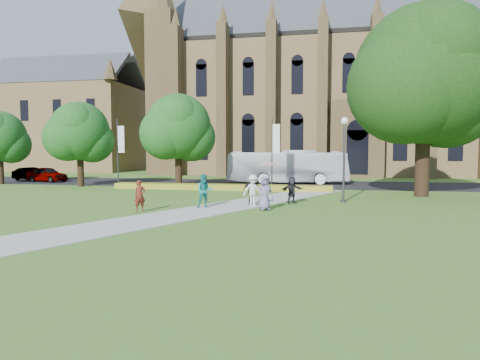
% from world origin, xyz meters
% --- Properties ---
extents(ground, '(160.00, 160.00, 0.00)m').
position_xyz_m(ground, '(0.00, 0.00, 0.00)').
color(ground, '#496D20').
rests_on(ground, ground).
extents(road, '(160.00, 10.00, 0.02)m').
position_xyz_m(road, '(0.00, 20.00, 0.01)').
color(road, black).
rests_on(road, ground).
extents(footpath, '(15.58, 28.54, 0.04)m').
position_xyz_m(footpath, '(0.00, 1.00, 0.02)').
color(footpath, '#B2B2A8').
rests_on(footpath, ground).
extents(flower_hedge, '(18.00, 1.40, 0.45)m').
position_xyz_m(flower_hedge, '(-2.00, 13.20, 0.23)').
color(flower_hedge, gold).
rests_on(flower_hedge, ground).
extents(cathedral, '(52.60, 18.25, 28.00)m').
position_xyz_m(cathedral, '(10.00, 39.73, 12.98)').
color(cathedral, brown).
rests_on(cathedral, ground).
extents(building_west, '(22.00, 14.00, 18.30)m').
position_xyz_m(building_west, '(-34.00, 42.00, 9.21)').
color(building_west, brown).
rests_on(building_west, ground).
extents(streetlamp, '(0.44, 0.44, 5.24)m').
position_xyz_m(streetlamp, '(7.50, 6.50, 3.30)').
color(streetlamp, '#38383D').
rests_on(streetlamp, ground).
extents(large_tree, '(9.60, 9.60, 13.20)m').
position_xyz_m(large_tree, '(13.00, 11.00, 8.37)').
color(large_tree, '#332114').
rests_on(large_tree, ground).
extents(street_tree_0, '(5.20, 5.20, 7.50)m').
position_xyz_m(street_tree_0, '(-15.00, 14.00, 4.87)').
color(street_tree_0, '#332114').
rests_on(street_tree_0, ground).
extents(street_tree_1, '(5.60, 5.60, 8.05)m').
position_xyz_m(street_tree_1, '(-6.00, 14.50, 5.22)').
color(street_tree_1, '#332114').
rests_on(street_tree_1, ground).
extents(street_tree_2, '(4.80, 4.80, 6.95)m').
position_xyz_m(street_tree_2, '(-24.00, 15.00, 4.53)').
color(street_tree_2, '#332114').
rests_on(street_tree_2, ground).
extents(banner_pole_0, '(0.70, 0.10, 6.00)m').
position_xyz_m(banner_pole_0, '(2.11, 15.20, 3.39)').
color(banner_pole_0, '#38383D').
rests_on(banner_pole_0, ground).
extents(banner_pole_1, '(0.70, 0.10, 6.00)m').
position_xyz_m(banner_pole_1, '(-11.89, 15.20, 3.39)').
color(banner_pole_1, '#38383D').
rests_on(banner_pole_1, ground).
extents(tour_coach, '(11.77, 4.06, 3.21)m').
position_xyz_m(tour_coach, '(2.82, 20.57, 1.63)').
color(tour_coach, silver).
rests_on(tour_coach, road).
extents(car_0, '(4.76, 2.84, 1.52)m').
position_xyz_m(car_0, '(-21.33, 18.18, 0.78)').
color(car_0, gray).
rests_on(car_0, road).
extents(car_1, '(4.41, 2.32, 1.38)m').
position_xyz_m(car_1, '(-24.03, 19.32, 0.71)').
color(car_1, gray).
rests_on(car_1, road).
extents(pedestrian_0, '(0.70, 0.68, 1.62)m').
position_xyz_m(pedestrian_0, '(-3.12, 0.15, 0.85)').
color(pedestrian_0, maroon).
rests_on(pedestrian_0, footpath).
extents(pedestrian_1, '(1.08, 0.95, 1.86)m').
position_xyz_m(pedestrian_1, '(-0.20, 2.19, 0.97)').
color(pedestrian_1, '#198179').
rests_on(pedestrian_1, footpath).
extents(pedestrian_2, '(1.33, 1.10, 1.78)m').
position_xyz_m(pedestrian_2, '(2.32, 3.42, 0.93)').
color(pedestrian_2, silver).
rests_on(pedestrian_2, footpath).
extents(pedestrian_3, '(1.08, 0.74, 1.71)m').
position_xyz_m(pedestrian_3, '(2.15, 3.92, 0.89)').
color(pedestrian_3, black).
rests_on(pedestrian_3, footpath).
extents(pedestrian_4, '(1.05, 0.93, 1.80)m').
position_xyz_m(pedestrian_4, '(3.21, 1.95, 0.94)').
color(pedestrian_4, slate).
rests_on(pedestrian_4, footpath).
extents(pedestrian_5, '(1.48, 1.26, 1.60)m').
position_xyz_m(pedestrian_5, '(4.42, 5.04, 0.84)').
color(pedestrian_5, black).
rests_on(pedestrian_5, footpath).
extents(parasol, '(0.80, 0.80, 0.70)m').
position_xyz_m(parasol, '(3.39, 2.05, 2.19)').
color(parasol, '#C88D8D').
rests_on(parasol, pedestrian_4).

